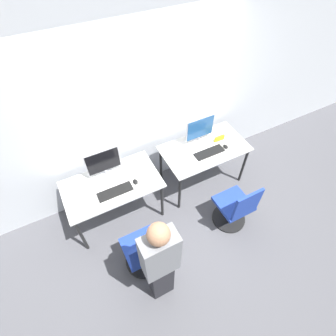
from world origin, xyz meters
TOP-DOWN VIEW (x-y plane):
  - ground_plane at (0.00, 0.00)m, footprint 20.00×20.00m
  - wall_back at (0.00, 0.83)m, footprint 12.00×0.05m
  - desk_left at (-0.71, 0.35)m, footprint 1.24×0.70m
  - monitor_left at (-0.71, 0.54)m, footprint 0.44×0.18m
  - keyboard_left at (-0.71, 0.21)m, footprint 0.44×0.15m
  - mouse_left at (-0.43, 0.23)m, footprint 0.06×0.09m
  - office_chair_left at (-0.67, -0.52)m, footprint 0.48×0.48m
  - person_left at (-0.62, -0.88)m, footprint 0.36×0.20m
  - desk_right at (0.71, 0.35)m, footprint 1.24×0.70m
  - monitor_right at (0.71, 0.52)m, footprint 0.44×0.18m
  - keyboard_right at (0.71, 0.24)m, footprint 0.44×0.15m
  - mouse_right at (0.98, 0.22)m, footprint 0.06×0.09m
  - office_chair_right at (0.69, -0.52)m, footprint 0.48×0.48m
  - placard_right at (0.98, 0.39)m, footprint 0.16×0.03m

SIDE VIEW (x-z plane):
  - ground_plane at x=0.00m, z-range 0.00..0.00m
  - office_chair_left at x=-0.67m, z-range -0.08..0.79m
  - office_chair_right at x=0.69m, z-range -0.08..0.79m
  - desk_left at x=-0.71m, z-range 0.30..1.04m
  - desk_right at x=0.71m, z-range 0.30..1.04m
  - keyboard_left at x=-0.71m, z-range 0.75..0.77m
  - keyboard_right at x=0.71m, z-range 0.75..0.77m
  - mouse_left at x=-0.43m, z-range 0.75..0.78m
  - mouse_right at x=0.98m, z-range 0.75..0.78m
  - placard_right at x=0.98m, z-range 0.75..0.83m
  - person_left at x=-0.62m, z-range 0.06..1.62m
  - monitor_left at x=-0.71m, z-range 0.76..1.17m
  - monitor_right at x=0.71m, z-range 0.76..1.17m
  - wall_back at x=0.00m, z-range 0.00..2.80m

